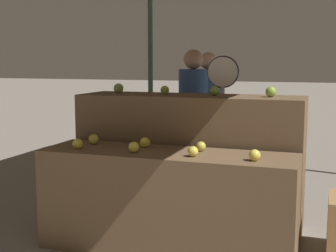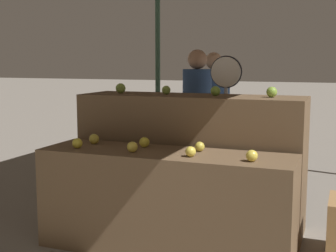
% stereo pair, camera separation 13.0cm
% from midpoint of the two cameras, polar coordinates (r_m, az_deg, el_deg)
% --- Properties ---
extents(ground_plane, '(60.00, 60.00, 0.00)m').
position_cam_midpoint_polar(ground_plane, '(3.68, 0.71, -14.94)').
color(ground_plane, gray).
extents(display_counter_front, '(1.91, 0.55, 0.76)m').
position_cam_midpoint_polar(display_counter_front, '(3.55, 0.72, -9.25)').
color(display_counter_front, brown).
rests_on(display_counter_front, ground_plane).
extents(display_counter_back, '(1.91, 0.55, 1.14)m').
position_cam_midpoint_polar(display_counter_back, '(4.05, 3.69, -4.33)').
color(display_counter_back, brown).
rests_on(display_counter_back, ground_plane).
extents(apple_front_0, '(0.08, 0.08, 0.08)m').
position_cam_midpoint_polar(apple_front_0, '(3.64, -10.00, -2.09)').
color(apple_front_0, gold).
rests_on(apple_front_0, display_counter_front).
extents(apple_front_1, '(0.08, 0.08, 0.08)m').
position_cam_midpoint_polar(apple_front_1, '(3.44, -3.30, -2.56)').
color(apple_front_1, yellow).
rests_on(apple_front_1, display_counter_front).
extents(apple_front_2, '(0.08, 0.08, 0.08)m').
position_cam_midpoint_polar(apple_front_2, '(3.28, 3.91, -3.14)').
color(apple_front_2, yellow).
rests_on(apple_front_2, display_counter_front).
extents(apple_front_3, '(0.08, 0.08, 0.08)m').
position_cam_midpoint_polar(apple_front_3, '(3.18, 11.34, -3.58)').
color(apple_front_3, yellow).
rests_on(apple_front_3, display_counter_front).
extents(apple_front_4, '(0.08, 0.08, 0.08)m').
position_cam_midpoint_polar(apple_front_4, '(3.82, -8.04, -1.58)').
color(apple_front_4, gold).
rests_on(apple_front_4, display_counter_front).
extents(apple_front_5, '(0.08, 0.08, 0.08)m').
position_cam_midpoint_polar(apple_front_5, '(3.64, -1.88, -1.99)').
color(apple_front_5, gold).
rests_on(apple_front_5, display_counter_front).
extents(apple_front_6, '(0.07, 0.07, 0.07)m').
position_cam_midpoint_polar(apple_front_6, '(3.48, 4.95, -2.52)').
color(apple_front_6, gold).
rests_on(apple_front_6, display_counter_front).
extents(apple_back_0, '(0.09, 0.09, 0.09)m').
position_cam_midpoint_polar(apple_back_0, '(4.22, -4.92, 4.61)').
color(apple_back_0, '#8EB247').
rests_on(apple_back_0, display_counter_back).
extents(apple_back_1, '(0.08, 0.08, 0.08)m').
position_cam_midpoint_polar(apple_back_1, '(4.05, 0.69, 4.40)').
color(apple_back_1, '#8EB247').
rests_on(apple_back_1, display_counter_back).
extents(apple_back_2, '(0.08, 0.08, 0.08)m').
position_cam_midpoint_polar(apple_back_2, '(3.91, 6.76, 4.26)').
color(apple_back_2, '#7AA338').
rests_on(apple_back_2, display_counter_back).
extents(apple_back_3, '(0.09, 0.09, 0.09)m').
position_cam_midpoint_polar(apple_back_3, '(3.82, 13.49, 4.05)').
color(apple_back_3, '#84AD3D').
rests_on(apple_back_3, display_counter_back).
extents(produce_scale, '(0.31, 0.20, 1.48)m').
position_cam_midpoint_polar(produce_scale, '(4.55, 7.85, 3.53)').
color(produce_scale, '#99999E').
rests_on(produce_scale, ground_plane).
extents(person_vendor_at_scale, '(0.39, 0.39, 1.55)m').
position_cam_midpoint_polar(person_vendor_at_scale, '(4.96, 4.30, 1.78)').
color(person_vendor_at_scale, '#2D2D38').
rests_on(person_vendor_at_scale, ground_plane).
extents(person_customer_left, '(0.43, 0.43, 1.54)m').
position_cam_midpoint_polar(person_customer_left, '(5.70, 6.17, 2.24)').
color(person_customer_left, '#2D2D38').
rests_on(person_customer_left, ground_plane).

